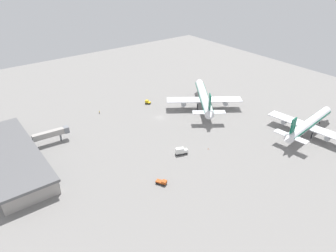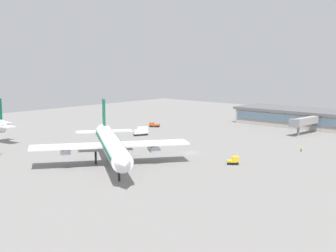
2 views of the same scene
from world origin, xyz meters
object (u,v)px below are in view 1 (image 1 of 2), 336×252
baggage_tug (148,102)px  catering_truck (181,151)px  pushback_tractor (162,182)px  airplane_at_gate (204,98)px  safety_cone_near_gate (208,149)px  airplane_taxiing (309,124)px  ground_crew_worker (99,112)px

baggage_tug → catering_truck: size_ratio=0.63×
pushback_tractor → baggage_tug: bearing=120.1°
airplane_at_gate → safety_cone_near_gate: 46.76m
airplane_at_gate → airplane_taxiing: (55.50, 21.01, -0.48)m
baggage_tug → safety_cone_near_gate: 60.21m
airplane_taxiing → ground_crew_worker: (-85.33, -75.25, -4.82)m
pushback_tractor → catering_truck: 23.17m
ground_crew_worker → catering_truck: bearing=-39.2°
airplane_at_gate → safety_cone_near_gate: bearing=175.4°
airplane_taxiing → catering_truck: 68.23m
safety_cone_near_gate → ground_crew_worker: bearing=-159.4°
ground_crew_worker → airplane_at_gate: bearing=11.2°
airplane_taxiing → pushback_tractor: airplane_taxiing is taller
ground_crew_worker → safety_cone_near_gate: (65.49, 24.57, -0.55)m
airplane_at_gate → ground_crew_worker: size_ratio=28.68×
ground_crew_worker → safety_cone_near_gate: 69.95m
catering_truck → safety_cone_near_gate: 13.77m
airplane_taxiing → ground_crew_worker: size_ratio=30.66×
baggage_tug → safety_cone_near_gate: bearing=136.8°
catering_truck → pushback_tractor: bearing=-128.1°
airplane_at_gate → baggage_tug: bearing=80.2°
airplane_taxiing → baggage_tug: airplane_taxiing is taller
airplane_at_gate → pushback_tractor: airplane_at_gate is taller
airplane_at_gate → catering_truck: size_ratio=8.10×
airplane_at_gate → ground_crew_worker: (-29.82, -54.24, -5.30)m
airplane_at_gate → pushback_tractor: 76.01m
catering_truck → ground_crew_worker: catering_truck is taller
airplane_at_gate → ground_crew_worker: 62.13m
baggage_tug → ground_crew_worker: bearing=41.4°
airplane_taxiing → baggage_tug: size_ratio=13.66×
airplane_taxiing → safety_cone_near_gate: 54.69m
baggage_tug → pushback_tractor: bearing=112.5°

